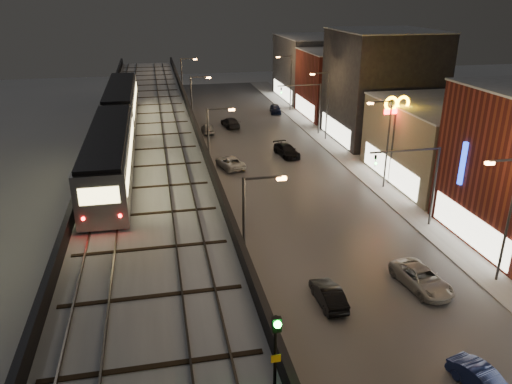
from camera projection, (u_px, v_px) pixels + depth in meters
road_surface at (283, 181)px, 52.73m from camera, size 17.00×120.00×0.06m
sidewalk_right at (372, 174)px, 54.59m from camera, size 4.00×120.00×0.14m
under_viaduct_pavement at (153, 190)px, 50.20m from camera, size 11.00×120.00×0.06m
elevated_viaduct at (149, 146)px, 45.24m from camera, size 9.00×100.00×6.30m
viaduct_trackbed at (148, 137)px, 45.07m from camera, size 8.40×100.00×0.32m
viaduct_parapet_streetside at (196, 130)px, 45.74m from camera, size 0.30×100.00×1.10m
viaduct_parapet_far at (98, 135)px, 44.11m from camera, size 0.30×100.00×1.10m
building_c at (446, 143)px, 51.58m from camera, size 12.20×15.20×8.16m
building_d at (382, 87)px, 64.98m from camera, size 12.20×13.20×14.16m
building_e at (342, 84)px, 78.44m from camera, size 12.20×12.20×10.16m
building_f at (315, 68)px, 90.96m from camera, size 12.20×16.20×11.16m
streetlight_left_1 at (249, 237)px, 29.32m from camera, size 2.57×0.28×9.00m
streetlight_right_1 at (506, 213)px, 32.54m from camera, size 2.56×0.28×9.00m
streetlight_left_2 at (212, 149)px, 45.66m from camera, size 2.57×0.28×9.00m
streetlight_right_2 at (386, 138)px, 48.88m from camera, size 2.56×0.28×9.00m
streetlight_left_3 at (194, 107)px, 62.00m from camera, size 2.57×0.28×9.00m
streetlight_right_3 at (325, 101)px, 65.22m from camera, size 2.56×0.28×9.00m
streetlight_left_4 at (184, 83)px, 78.34m from camera, size 2.57×0.28×9.00m
streetlight_right_4 at (289, 79)px, 81.56m from camera, size 2.56×0.28×9.00m
traffic_light_rig_a at (423, 177)px, 40.82m from camera, size 6.10×0.34×7.00m
traffic_light_rig_b at (312, 103)px, 68.05m from camera, size 6.10×0.34×7.00m
subway_train at (117, 123)px, 42.00m from camera, size 2.83×34.57×3.38m
rail_signal at (276, 339)px, 15.62m from camera, size 0.32×0.41×2.77m
car_near_white at (328, 295)px, 31.81m from camera, size 1.45×3.96×1.30m
car_mid_silver at (230, 163)px, 56.29m from camera, size 3.27×5.09×1.31m
car_mid_dark at (230, 123)px, 73.04m from camera, size 2.56×5.00×1.39m
car_far_white at (208, 129)px, 70.07m from camera, size 1.61×3.91×1.33m
car_onc_silver at (483, 381)px, 24.85m from camera, size 2.31×3.91×1.22m
car_onc_dark at (421, 279)px, 33.50m from camera, size 2.92×5.21×1.38m
car_onc_white at (287, 151)px, 60.25m from camera, size 2.69×5.04×1.39m
car_onc_red at (275, 109)px, 81.41m from camera, size 2.26×4.35×1.41m
sign_mcdonalds at (396, 114)px, 49.09m from camera, size 2.73×0.46×9.20m
sign_carwash at (468, 170)px, 39.16m from camera, size 1.53×0.35×7.95m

